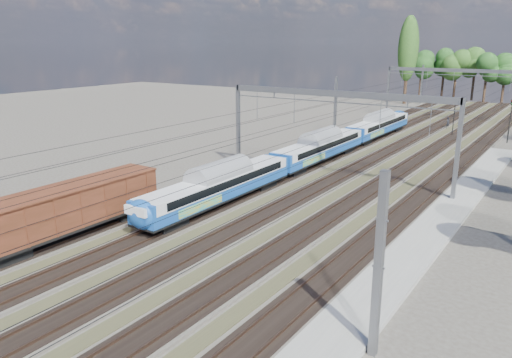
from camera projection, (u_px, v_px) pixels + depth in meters
The scene contains 11 objects.
ground at pixel (81, 313), 25.67m from camera, with size 220.00×220.00×0.00m, color #47423A.
track_bed at pixel (385, 154), 61.72m from camera, with size 21.00×130.00×0.34m.
platform at pixel (426, 237), 35.24m from camera, with size 3.00×70.00×0.30m, color gray.
catenary at pixel (410, 97), 66.02m from camera, with size 25.65×130.00×9.00m.
tree_belt at pixel (507, 72), 92.54m from camera, with size 40.28×101.39×11.36m.
poplar at pixel (408, 49), 108.83m from camera, with size 4.40×4.40×19.04m.
emu_train at pixel (319, 145), 56.22m from camera, with size 2.64×55.96×3.86m.
freight_boxcar at pixel (69, 208), 34.88m from camera, with size 2.96×14.28×3.68m.
worker at pixel (448, 123), 79.75m from camera, with size 0.66×0.43×1.81m, color black.
signal_near at pixel (454, 112), 72.41m from camera, with size 0.40×0.37×5.74m.
signal_far at pixel (511, 116), 67.63m from camera, with size 0.38×0.34×5.94m.
Camera 1 is at (20.24, -14.03, 13.49)m, focal length 35.00 mm.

